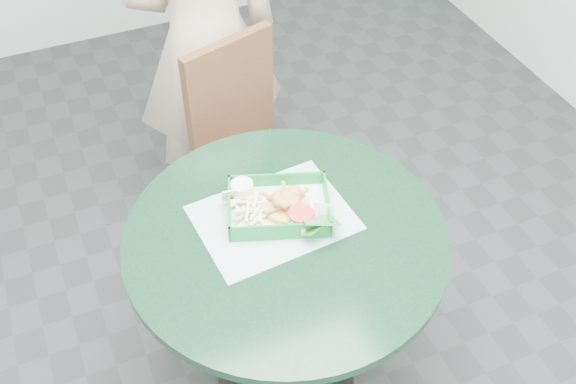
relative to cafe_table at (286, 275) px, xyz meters
name	(u,v)px	position (x,y,z in m)	size (l,w,h in m)	color
floor	(286,374)	(0.00, 0.00, -0.58)	(4.00, 5.00, 0.02)	#303335
cafe_table	(286,275)	(0.00, 0.00, 0.00)	(0.92, 0.92, 0.75)	black
dining_chair	(241,145)	(0.10, 0.66, -0.05)	(0.37, 0.37, 0.93)	#533019
diner_person	(203,24)	(0.08, 0.94, 0.32)	(0.65, 0.43, 1.79)	beige
placemat	(274,222)	(-0.01, 0.07, 0.17)	(0.43, 0.32, 0.00)	#A2C1BE
food_basket	(279,214)	(0.01, 0.08, 0.19)	(0.29, 0.21, 0.06)	#0D7C2E
crab_sandwich	(287,204)	(0.04, 0.08, 0.22)	(0.13, 0.13, 0.08)	gold
fries_pile	(251,218)	(-0.07, 0.08, 0.21)	(0.11, 0.12, 0.04)	#F8EEB1
sauce_ramekin	(238,202)	(-0.09, 0.14, 0.22)	(0.07, 0.07, 0.04)	white
garnish_cup	(311,218)	(0.08, 0.01, 0.21)	(0.12, 0.12, 0.05)	white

